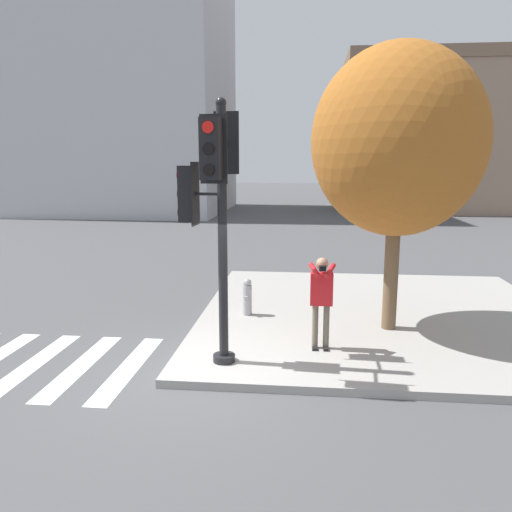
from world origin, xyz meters
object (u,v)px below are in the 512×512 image
Objects in this scene: street_tree at (398,142)px; traffic_signal_pole at (214,192)px; fire_hydrant at (247,297)px; person_photographer at (321,294)px.

traffic_signal_pole is at bearing -147.29° from street_tree.
street_tree is 6.77× the size of fire_hydrant.
street_tree is at bearing 32.71° from traffic_signal_pole.
person_photographer is (1.78, 0.78, -1.86)m from traffic_signal_pole.
street_tree is at bearing 42.03° from person_photographer.
person_photographer is 0.30× the size of street_tree.
street_tree reaches higher than fire_hydrant.
traffic_signal_pole reaches higher than fire_hydrant.
person_photographer is 2.53m from fire_hydrant.
traffic_signal_pole is 3.90m from street_tree.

